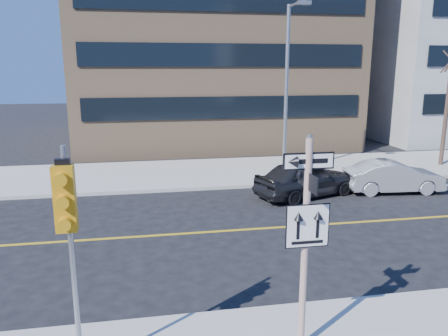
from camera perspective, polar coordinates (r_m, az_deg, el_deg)
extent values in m
plane|color=black|center=(11.18, 5.40, -15.45)|extent=(120.00, 120.00, 0.00)
cylinder|color=silver|center=(8.11, 10.51, -10.22)|extent=(0.13, 0.13, 4.00)
cylinder|color=gray|center=(7.55, 11.15, 4.09)|extent=(0.10, 0.10, 0.06)
cube|color=black|center=(7.63, 11.00, 0.90)|extent=(0.92, 0.03, 0.30)
cube|color=black|center=(7.71, 10.89, -1.65)|extent=(0.03, 0.92, 0.30)
cube|color=white|center=(7.87, 10.86, -7.44)|extent=(0.80, 0.03, 0.80)
cylinder|color=gray|center=(7.74, -19.12, -11.92)|extent=(0.09, 0.09, 4.00)
cube|color=orange|center=(7.14, -20.07, -3.81)|extent=(0.32, 0.22, 1.05)
sphere|color=#8C0705|center=(6.94, -20.45, -1.32)|extent=(0.17, 0.17, 0.17)
sphere|color=black|center=(7.03, -20.23, -4.09)|extent=(0.17, 0.17, 0.17)
sphere|color=black|center=(7.14, -20.01, -6.78)|extent=(0.17, 0.17, 0.17)
imported|color=black|center=(18.62, 10.62, -1.35)|extent=(3.20, 4.84, 1.53)
imported|color=gray|center=(20.29, 21.26, -1.07)|extent=(1.85, 4.30, 1.38)
cylinder|color=gray|center=(21.56, 8.13, 9.80)|extent=(0.18, 0.18, 8.00)
cylinder|color=gray|center=(20.76, 9.41, 20.43)|extent=(0.10, 2.20, 0.10)
cube|color=gray|center=(19.81, 10.42, 20.46)|extent=(0.55, 0.30, 0.16)
cylinder|color=#35271F|center=(26.13, 27.06, 6.64)|extent=(0.22, 0.22, 5.80)
cube|color=#A37F5B|center=(34.96, -2.50, 19.07)|extent=(18.00, 18.00, 18.00)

